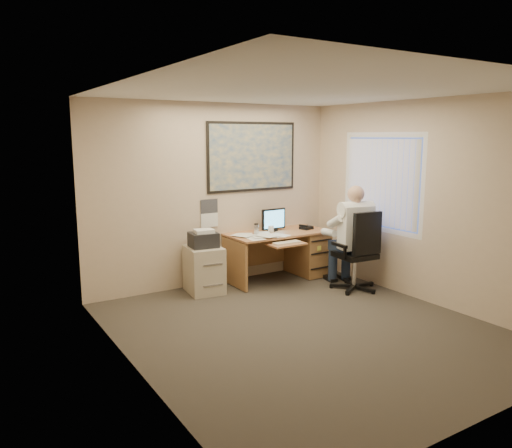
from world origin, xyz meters
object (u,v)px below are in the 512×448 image
office_chair (357,267)px  filing_cabinet (204,265)px  person (354,238)px  desk (294,249)px

office_chair → filing_cabinet: bearing=154.9°
filing_cabinet → person: bearing=-20.9°
office_chair → person: (-0.00, 0.09, 0.42)m
filing_cabinet → person: size_ratio=0.60×
person → desk: bearing=119.6°
filing_cabinet → office_chair: office_chair is taller
desk → person: person is taller
filing_cabinet → office_chair: bearing=-22.8°
filing_cabinet → person: 2.20m
office_chair → person: 0.43m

